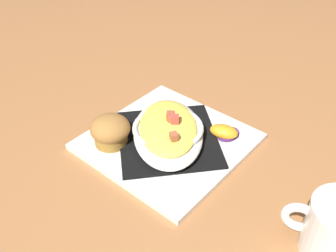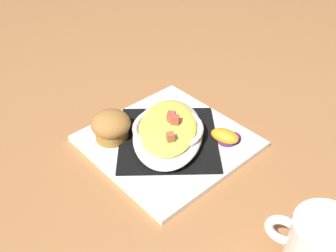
# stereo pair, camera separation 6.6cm
# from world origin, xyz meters

# --- Properties ---
(ground_plane) EXTENTS (2.60, 2.60, 0.00)m
(ground_plane) POSITION_xyz_m (0.00, 0.00, 0.00)
(ground_plane) COLOR #A26A3C
(square_plate) EXTENTS (0.30, 0.30, 0.01)m
(square_plate) POSITION_xyz_m (0.00, 0.00, 0.01)
(square_plate) COLOR white
(square_plate) RESTS_ON ground_plane
(folded_napkin) EXTENTS (0.24, 0.24, 0.00)m
(folded_napkin) POSITION_xyz_m (0.00, 0.00, 0.01)
(folded_napkin) COLOR black
(folded_napkin) RESTS_ON square_plate
(gratin_dish) EXTENTS (0.21, 0.23, 0.05)m
(gratin_dish) POSITION_xyz_m (0.00, -0.00, 0.03)
(gratin_dish) COLOR silver
(gratin_dish) RESTS_ON folded_napkin
(muffin) EXTENTS (0.07, 0.07, 0.05)m
(muffin) POSITION_xyz_m (-0.08, 0.05, 0.04)
(muffin) COLOR olive
(muffin) RESTS_ON square_plate
(orange_garnish) EXTENTS (0.06, 0.06, 0.02)m
(orange_garnish) POSITION_xyz_m (0.09, -0.05, 0.02)
(orange_garnish) COLOR #492367
(orange_garnish) RESTS_ON square_plate
(coffee_mug) EXTENTS (0.09, 0.11, 0.08)m
(coffee_mug) POSITION_xyz_m (0.04, -0.30, 0.04)
(coffee_mug) COLOR white
(coffee_mug) RESTS_ON ground_plane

